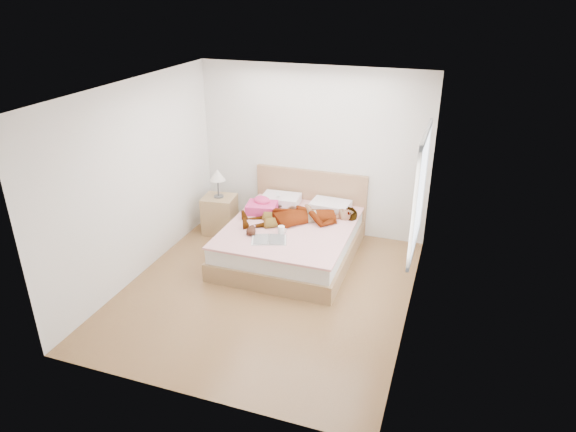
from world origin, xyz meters
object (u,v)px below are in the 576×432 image
object	(u,v)px
phone	(278,194)
bed	(292,237)
plush_toy	(251,231)
towel	(262,206)
coffee_mug	(281,230)
magazine	(269,240)
woman	(301,213)
nightstand	(220,211)

from	to	relation	value
phone	bed	bearing A→B (deg)	-78.81
phone	plush_toy	world-z (taller)	phone
bed	towel	xyz separation A→B (m)	(-0.56, 0.22, 0.33)
coffee_mug	bed	bearing A→B (deg)	84.96
magazine	plush_toy	xyz separation A→B (m)	(-0.30, 0.09, 0.05)
woman	plush_toy	distance (m)	0.83
towel	coffee_mug	distance (m)	0.79
bed	magazine	world-z (taller)	bed
towel	nightstand	distance (m)	0.83
woman	coffee_mug	world-z (taller)	woman
plush_toy	towel	bearing A→B (deg)	100.64
towel	bed	bearing A→B (deg)	-21.67
bed	coffee_mug	size ratio (longest dim) A/B	14.67
woman	nightstand	bearing A→B (deg)	-126.30
phone	nightstand	bearing A→B (deg)	163.28
bed	towel	bearing A→B (deg)	158.33
nightstand	magazine	bearing A→B (deg)	-38.59
bed	plush_toy	bearing A→B (deg)	-127.97
magazine	nightstand	distance (m)	1.56
woman	coffee_mug	xyz separation A→B (m)	(-0.12, -0.48, -0.06)
towel	nightstand	world-z (taller)	nightstand
phone	magazine	distance (m)	1.19
bed	nightstand	size ratio (longest dim) A/B	1.97
woman	towel	bearing A→B (deg)	-126.30
phone	coffee_mug	bearing A→B (deg)	-94.09
towel	nightstand	xyz separation A→B (m)	(-0.78, 0.13, -0.25)
phone	plush_toy	xyz separation A→B (m)	(-0.01, -1.05, -0.13)
phone	towel	bearing A→B (deg)	-143.68
phone	coffee_mug	xyz separation A→B (m)	(0.38, -0.88, -0.14)
towel	plush_toy	size ratio (longest dim) A/B	2.31
bed	towel	world-z (taller)	bed
coffee_mug	magazine	bearing A→B (deg)	-108.83
phone	plush_toy	distance (m)	1.06
bed	nightstand	xyz separation A→B (m)	(-1.34, 0.35, 0.07)
towel	plush_toy	world-z (taller)	towel
woman	magazine	bearing A→B (deg)	-43.03
woman	phone	distance (m)	0.64
bed	plush_toy	distance (m)	0.74
woman	phone	bearing A→B (deg)	-155.82
nightstand	towel	bearing A→B (deg)	-9.14
towel	nightstand	size ratio (longest dim) A/B	0.47
magazine	nightstand	world-z (taller)	nightstand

